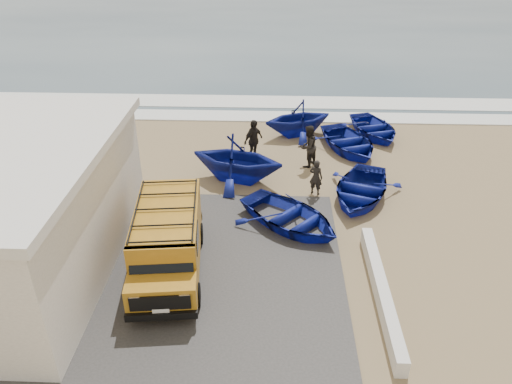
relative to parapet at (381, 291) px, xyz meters
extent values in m
plane|color=#8F7853|center=(-5.00, 3.00, -0.28)|extent=(160.00, 160.00, 0.00)
cube|color=#3D3A38|center=(-7.00, 1.00, -0.25)|extent=(12.00, 10.00, 0.05)
cube|color=white|center=(-5.00, 15.00, -0.25)|extent=(180.00, 1.60, 0.06)
cube|color=white|center=(-5.00, 17.50, -0.26)|extent=(180.00, 2.20, 0.04)
cube|color=black|center=(-8.55, 2.50, 2.33)|extent=(0.08, 0.70, 0.90)
cube|color=silver|center=(0.00, 0.00, 0.00)|extent=(0.35, 6.00, 0.55)
cube|color=#B67B1B|center=(-6.68, 1.46, 0.95)|extent=(2.41, 4.25, 1.71)
cube|color=#B67B1B|center=(-6.40, -1.02, 0.56)|extent=(2.07, 1.15, 0.94)
cube|color=black|center=(-6.45, -0.53, 1.39)|extent=(1.84, 0.55, 0.75)
cube|color=black|center=(-6.35, -1.50, 0.66)|extent=(1.68, 0.27, 0.47)
cube|color=black|center=(-6.34, -1.53, 0.21)|extent=(2.02, 0.37, 0.23)
cube|color=black|center=(-6.67, 1.41, 1.89)|extent=(2.28, 3.93, 0.06)
cylinder|color=black|center=(-7.37, -0.71, 0.09)|extent=(0.31, 0.75, 0.73)
cylinder|color=black|center=(-7.72, 2.50, 0.09)|extent=(0.31, 0.75, 0.73)
cylinder|color=black|center=(-5.53, -0.50, 0.09)|extent=(0.31, 0.75, 0.73)
cylinder|color=black|center=(-5.88, 2.70, 0.09)|extent=(0.31, 0.75, 0.73)
imported|color=navy|center=(-2.67, 3.81, 0.16)|extent=(5.14, 5.06, 0.87)
imported|color=navy|center=(0.20, 5.98, 0.16)|extent=(4.27, 4.99, 0.87)
imported|color=navy|center=(-4.88, 7.38, 0.78)|extent=(4.81, 4.43, 2.11)
imported|color=navy|center=(0.30, 10.68, 0.16)|extent=(4.26, 4.99, 0.87)
imported|color=navy|center=(-2.12, 12.48, 0.67)|extent=(4.49, 4.23, 1.88)
imported|color=navy|center=(1.84, 12.57, 0.13)|extent=(3.82, 4.57, 0.81)
imported|color=black|center=(-1.58, 6.33, 0.49)|extent=(0.66, 0.56, 1.53)
imported|color=black|center=(-1.78, 8.89, 0.70)|extent=(1.17, 1.21, 1.96)
imported|color=black|center=(-4.27, 9.42, 0.72)|extent=(1.12, 1.21, 1.99)
camera|label=1|loc=(-3.31, -11.72, 10.04)|focal=35.00mm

